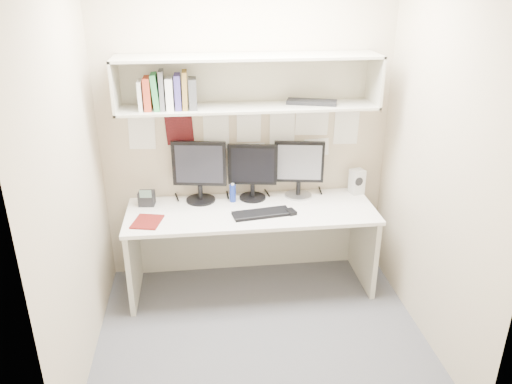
{
  "coord_description": "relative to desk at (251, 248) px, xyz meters",
  "views": [
    {
      "loc": [
        -0.39,
        -2.98,
        2.44
      ],
      "look_at": [
        0.0,
        0.35,
        1.01
      ],
      "focal_mm": 35.0,
      "sensor_mm": 36.0,
      "label": 1
    }
  ],
  "objects": [
    {
      "name": "wall_right",
      "position": [
        1.2,
        -0.65,
        0.93
      ],
      "size": [
        0.02,
        2.0,
        2.6
      ],
      "primitive_type": "cube",
      "color": "#BBAB8F",
      "rests_on": "ground"
    },
    {
      "name": "blue_bottle",
      "position": [
        -0.14,
        0.17,
        0.44
      ],
      "size": [
        0.05,
        0.05,
        0.16
      ],
      "color": "navy",
      "rests_on": "desk"
    },
    {
      "name": "maroon_notebook",
      "position": [
        -0.82,
        -0.15,
        0.37
      ],
      "size": [
        0.25,
        0.28,
        0.01
      ],
      "primitive_type": "cube",
      "rotation": [
        0.0,
        0.0,
        -0.23
      ],
      "color": "#5B120F",
      "rests_on": "desk"
    },
    {
      "name": "keyboard",
      "position": [
        0.07,
        -0.12,
        0.37
      ],
      "size": [
        0.47,
        0.23,
        0.02
      ],
      "primitive_type": "cube",
      "rotation": [
        0.0,
        0.0,
        0.15
      ],
      "color": "black",
      "rests_on": "desk"
    },
    {
      "name": "desk_phone",
      "position": [
        -0.84,
        0.18,
        0.42
      ],
      "size": [
        0.14,
        0.13,
        0.15
      ],
      "rotation": [
        0.0,
        0.0,
        -0.1
      ],
      "color": "black",
      "rests_on": "desk"
    },
    {
      "name": "mouse",
      "position": [
        0.3,
        -0.12,
        0.38
      ],
      "size": [
        0.09,
        0.11,
        0.03
      ],
      "primitive_type": "cube",
      "rotation": [
        0.0,
        0.0,
        0.29
      ],
      "color": "black",
      "rests_on": "desk"
    },
    {
      "name": "monitor_right",
      "position": [
        0.43,
        0.22,
        0.63
      ],
      "size": [
        0.42,
        0.23,
        0.48
      ],
      "rotation": [
        0.0,
        0.0,
        -0.17
      ],
      "color": "#A5A5AA",
      "rests_on": "desk"
    },
    {
      "name": "monitor_left",
      "position": [
        -0.4,
        0.22,
        0.64
      ],
      "size": [
        0.44,
        0.24,
        0.51
      ],
      "rotation": [
        0.0,
        0.0,
        -0.17
      ],
      "color": "black",
      "rests_on": "desk"
    },
    {
      "name": "wall_front",
      "position": [
        0.0,
        -1.65,
        0.93
      ],
      "size": [
        2.4,
        0.02,
        2.6
      ],
      "primitive_type": "cube",
      "color": "#BBAB8F",
      "rests_on": "ground"
    },
    {
      "name": "desk",
      "position": [
        0.0,
        0.0,
        0.0
      ],
      "size": [
        2.0,
        0.7,
        0.73
      ],
      "color": "white",
      "rests_on": "floor"
    },
    {
      "name": "book_stack",
      "position": [
        -0.61,
        0.12,
        1.3
      ],
      "size": [
        0.43,
        0.18,
        0.29
      ],
      "color": "silver",
      "rests_on": "overhead_hutch"
    },
    {
      "name": "overhead_hutch",
      "position": [
        0.0,
        0.21,
        1.35
      ],
      "size": [
        2.0,
        0.38,
        0.4
      ],
      "color": "beige",
      "rests_on": "wall_back"
    },
    {
      "name": "monitor_center",
      "position": [
        0.03,
        0.22,
        0.62
      ],
      "size": [
        0.41,
        0.22,
        0.47
      ],
      "rotation": [
        0.0,
        0.0,
        -0.17
      ],
      "color": "black",
      "rests_on": "desk"
    },
    {
      "name": "wall_left",
      "position": [
        -1.2,
        -0.65,
        0.93
      ],
      "size": [
        0.02,
        2.0,
        2.6
      ],
      "primitive_type": "cube",
      "color": "#BBAB8F",
      "rests_on": "ground"
    },
    {
      "name": "hutch_tray",
      "position": [
        0.5,
        0.16,
        1.19
      ],
      "size": [
        0.41,
        0.26,
        0.03
      ],
      "primitive_type": "cube",
      "rotation": [
        0.0,
        0.0,
        -0.3
      ],
      "color": "black",
      "rests_on": "overhead_hutch"
    },
    {
      "name": "wall_back",
      "position": [
        0.0,
        0.35,
        0.93
      ],
      "size": [
        2.4,
        0.02,
        2.6
      ],
      "primitive_type": "cube",
      "color": "#BBAB8F",
      "rests_on": "ground"
    },
    {
      "name": "floor",
      "position": [
        0.0,
        -0.65,
        -0.37
      ],
      "size": [
        2.4,
        2.0,
        0.01
      ],
      "primitive_type": "cube",
      "color": "#4D4D52",
      "rests_on": "ground"
    },
    {
      "name": "speaker",
      "position": [
        0.94,
        0.22,
        0.47
      ],
      "size": [
        0.13,
        0.13,
        0.21
      ],
      "rotation": [
        0.0,
        0.0,
        0.25
      ],
      "color": "beige",
      "rests_on": "desk"
    },
    {
      "name": "pinned_papers",
      "position": [
        0.0,
        0.34,
        0.88
      ],
      "size": [
        1.92,
        0.01,
        0.48
      ],
      "primitive_type": null,
      "color": "white",
      "rests_on": "wall_back"
    }
  ]
}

